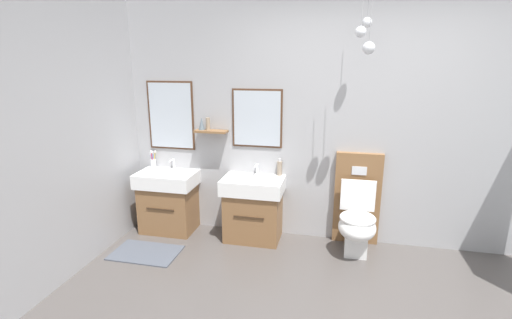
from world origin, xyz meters
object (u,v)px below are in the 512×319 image
at_px(vanity_sink_left, 169,200).
at_px(toothbrush_cup, 153,162).
at_px(soap_dispenser, 280,168).
at_px(vanity_sink_right, 253,207).
at_px(toilet, 357,216).

height_order(vanity_sink_left, toothbrush_cup, toothbrush_cup).
height_order(vanity_sink_left, soap_dispenser, soap_dispenser).
relative_size(vanity_sink_right, toothbrush_cup, 3.37).
bearing_deg(toothbrush_cup, vanity_sink_left, -31.98).
relative_size(vanity_sink_right, soap_dispenser, 3.67).
height_order(vanity_sink_left, vanity_sink_right, same).
distance_m(vanity_sink_right, soap_dispenser, 0.52).
distance_m(vanity_sink_right, toothbrush_cup, 1.32).
distance_m(toilet, soap_dispenser, 0.95).
distance_m(toilet, toothbrush_cup, 2.39).
relative_size(toilet, toothbrush_cup, 4.79).
bearing_deg(vanity_sink_left, vanity_sink_right, 0.00).
xyz_separation_m(toilet, soap_dispenser, (-0.84, 0.17, 0.41)).
distance_m(toothbrush_cup, soap_dispenser, 1.51).
bearing_deg(vanity_sink_right, toothbrush_cup, 172.96).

